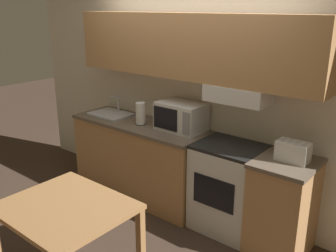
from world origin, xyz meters
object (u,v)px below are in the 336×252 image
object	(u,v)px
paper_towel_roll	(141,114)
microwave	(181,116)
sink_basin	(111,114)
stove_range	(228,188)
dining_table	(66,218)
toaster	(293,151)

from	to	relation	value
paper_towel_roll	microwave	bearing A→B (deg)	15.59
microwave	sink_basin	world-z (taller)	microwave
stove_range	microwave	distance (m)	0.90
microwave	paper_towel_roll	world-z (taller)	microwave
microwave	dining_table	world-z (taller)	microwave
microwave	dining_table	size ratio (longest dim) A/B	0.54
stove_range	paper_towel_roll	size ratio (longest dim) A/B	3.59
sink_basin	paper_towel_roll	size ratio (longest dim) A/B	1.98
paper_towel_roll	toaster	bearing A→B (deg)	2.06
stove_range	paper_towel_roll	bearing A→B (deg)	-177.23
toaster	dining_table	distance (m)	1.96
stove_range	toaster	distance (m)	0.82
sink_basin	dining_table	size ratio (longest dim) A/B	0.53
paper_towel_roll	dining_table	world-z (taller)	paper_towel_roll
microwave	toaster	xyz separation A→B (m)	(1.27, -0.07, -0.06)
sink_basin	paper_towel_roll	distance (m)	0.55
sink_basin	paper_towel_roll	world-z (taller)	paper_towel_roll
stove_range	dining_table	xyz separation A→B (m)	(-0.54, -1.54, 0.18)
dining_table	sink_basin	bearing A→B (deg)	126.79
microwave	sink_basin	distance (m)	1.03
stove_range	paper_towel_roll	xyz separation A→B (m)	(-1.13, -0.05, 0.58)
toaster	microwave	bearing A→B (deg)	176.85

